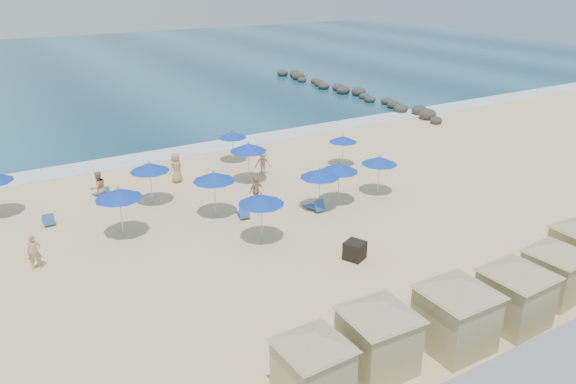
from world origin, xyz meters
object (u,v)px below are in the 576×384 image
object	(u,v)px
cabana_1	(379,326)
cabana_4	(557,263)
umbrella_8	(320,173)
cabana_0	(313,357)
cabana_3	(517,285)
trash_bin	(355,250)
cabana_2	(457,304)
rock_jetty	(349,91)
umbrella_12	(339,168)
umbrella_9	(232,135)
umbrella_4	(149,167)
beachgoer_1	(99,188)
umbrella_11	(379,160)
beachgoer_2	(256,191)
umbrella_3	(119,194)
beachgoer_4	(176,168)
umbrella_6	(261,199)
umbrella_7	(248,147)
beachgoer_0	(34,252)
umbrella_5	(214,177)
beachgoer_3	(263,163)
umbrella_10	(343,139)

from	to	relation	value
cabana_1	cabana_4	xyz separation A→B (m)	(8.59, -0.25, -0.08)
cabana_1	cabana_4	distance (m)	8.59
cabana_4	umbrella_8	size ratio (longest dim) A/B	1.75
cabana_0	cabana_3	distance (m)	8.32
trash_bin	cabana_2	size ratio (longest dim) A/B	0.18
rock_jetty	umbrella_12	xyz separation A→B (m)	(-17.55, -22.50, 1.71)
umbrella_8	umbrella_9	xyz separation A→B (m)	(-0.44, 9.61, -0.21)
umbrella_4	umbrella_9	bearing A→B (deg)	31.05
rock_jetty	beachgoer_1	bearing A→B (deg)	-151.18
umbrella_11	beachgoer_2	size ratio (longest dim) A/B	1.48
cabana_2	umbrella_3	xyz separation A→B (m)	(-7.27, 14.25, 0.55)
umbrella_4	umbrella_12	xyz separation A→B (m)	(8.76, -5.24, -0.04)
umbrella_11	beachgoer_4	distance (m)	12.06
cabana_3	umbrella_6	bearing A→B (deg)	113.81
umbrella_6	umbrella_11	size ratio (longest dim) A/B	1.08
umbrella_7	umbrella_12	bearing A→B (deg)	-64.02
umbrella_4	umbrella_6	bearing A→B (deg)	-67.59
umbrella_4	umbrella_7	world-z (taller)	umbrella_7
umbrella_7	beachgoer_0	size ratio (longest dim) A/B	1.60
umbrella_8	trash_bin	bearing A→B (deg)	-107.69
cabana_3	umbrella_7	distance (m)	17.93
umbrella_7	umbrella_12	distance (m)	6.09
beachgoer_1	rock_jetty	bearing A→B (deg)	-168.09
cabana_0	umbrella_7	bearing A→B (deg)	68.47
umbrella_9	beachgoer_1	bearing A→B (deg)	-163.71
cabana_0	umbrella_11	distance (m)	17.04
rock_jetty	umbrella_9	distance (m)	23.45
rock_jetty	umbrella_5	size ratio (longest dim) A/B	10.60
beachgoer_1	beachgoer_3	xyz separation A→B (m)	(9.87, -0.58, -0.17)
beachgoer_4	cabana_1	bearing A→B (deg)	61.30
beachgoer_2	cabana_0	bearing A→B (deg)	57.72
umbrella_8	umbrella_11	distance (m)	4.19
cabana_0	beachgoer_3	world-z (taller)	cabana_0
umbrella_11	umbrella_12	size ratio (longest dim) A/B	0.97
trash_bin	umbrella_7	size ratio (longest dim) A/B	0.33
umbrella_6	umbrella_7	world-z (taller)	umbrella_7
umbrella_12	umbrella_3	bearing A→B (deg)	169.91
rock_jetty	umbrella_3	xyz separation A→B (m)	(-28.84, -20.49, 1.86)
umbrella_8	umbrella_10	xyz separation A→B (m)	(5.34, 5.20, -0.26)
umbrella_4	beachgoer_4	distance (m)	3.61
umbrella_11	cabana_2	bearing A→B (deg)	-119.09
cabana_0	umbrella_9	distance (m)	22.57
cabana_3	beachgoer_4	world-z (taller)	cabana_3
umbrella_3	cabana_2	bearing A→B (deg)	-62.98
umbrella_8	beachgoer_3	bearing A→B (deg)	89.75
cabana_1	beachgoer_3	world-z (taller)	cabana_1
umbrella_8	umbrella_12	size ratio (longest dim) A/B	1.00
umbrella_7	rock_jetty	bearing A→B (deg)	40.10
umbrella_4	umbrella_8	distance (m)	9.15
cabana_2	beachgoer_1	xyz separation A→B (m)	(-7.22, 18.89, -0.73)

